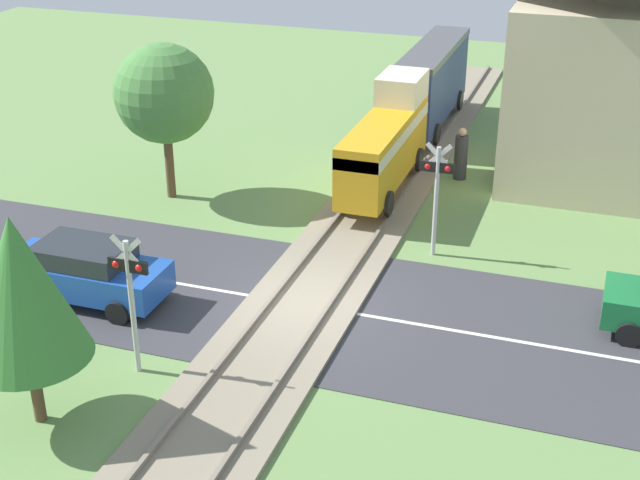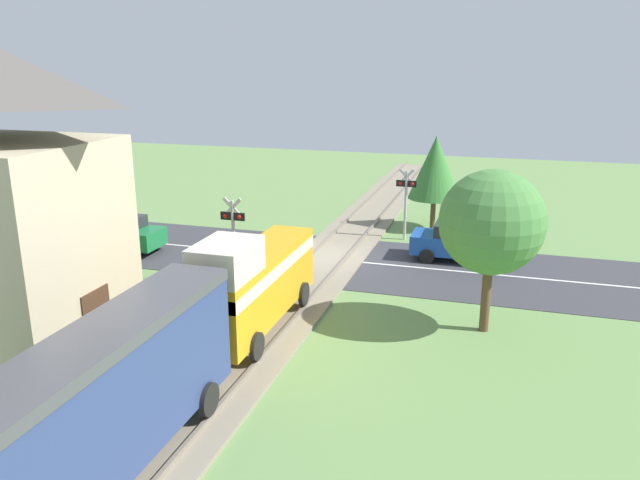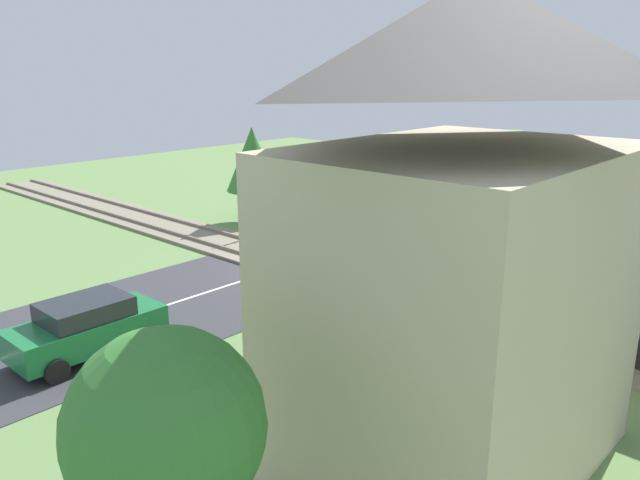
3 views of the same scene
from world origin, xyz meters
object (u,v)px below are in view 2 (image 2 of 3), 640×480
(crossing_signal_west_approach, at_px, (406,195))
(pedestrian_by_station, at_px, (157,332))
(car_near_crossing, at_px, (463,241))
(train, at_px, (195,328))
(crossing_signal_east_approach, at_px, (233,230))
(car_far_side, at_px, (118,233))

(crossing_signal_west_approach, relative_size, pedestrian_by_station, 1.84)
(car_near_crossing, height_order, pedestrian_by_station, pedestrian_by_station)
(train, relative_size, crossing_signal_east_approach, 4.17)
(crossing_signal_east_approach, bearing_deg, car_far_side, -20.37)
(crossing_signal_west_approach, bearing_deg, car_near_crossing, 139.00)
(car_near_crossing, distance_m, crossing_signal_east_approach, 9.33)
(car_far_side, bearing_deg, crossing_signal_west_approach, -154.97)
(car_near_crossing, height_order, crossing_signal_east_approach, crossing_signal_east_approach)
(train, distance_m, crossing_signal_west_approach, 15.32)
(train, distance_m, car_near_crossing, 13.79)
(crossing_signal_west_approach, bearing_deg, train, 80.89)
(train, height_order, pedestrian_by_station, train)
(train, xyz_separation_m, crossing_signal_west_approach, (-2.43, -15.13, 0.21))
(car_far_side, distance_m, crossing_signal_east_approach, 6.97)
(crossing_signal_east_approach, bearing_deg, pedestrian_by_station, 93.72)
(crossing_signal_west_approach, height_order, crossing_signal_east_approach, same)
(crossing_signal_east_approach, bearing_deg, train, 107.99)
(train, relative_size, car_near_crossing, 3.30)
(car_far_side, xyz_separation_m, crossing_signal_west_approach, (-11.28, -5.27, 1.27))
(car_near_crossing, relative_size, crossing_signal_east_approach, 1.26)
(car_near_crossing, height_order, crossing_signal_west_approach, crossing_signal_west_approach)
(crossing_signal_east_approach, distance_m, pedestrian_by_station, 6.03)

